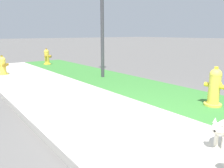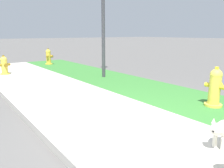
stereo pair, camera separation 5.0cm
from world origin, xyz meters
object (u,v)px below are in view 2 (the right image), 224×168
object	(u,v)px
small_white_dog	(223,129)
fire_hydrant_at_driveway	(49,57)
fire_hydrant_mid_block	(215,87)
fire_hydrant_across_street	(4,65)

from	to	relation	value
small_white_dog	fire_hydrant_at_driveway	bearing A→B (deg)	-96.99
fire_hydrant_mid_block	small_white_dog	bearing A→B (deg)	-61.41
fire_hydrant_mid_block	fire_hydrant_at_driveway	size ratio (longest dim) A/B	1.07
fire_hydrant_at_driveway	small_white_dog	size ratio (longest dim) A/B	1.53
fire_hydrant_at_driveway	small_white_dog	distance (m)	8.74
fire_hydrant_across_street	fire_hydrant_at_driveway	xyz separation A→B (m)	(-1.54, 2.20, 0.03)
fire_hydrant_mid_block	small_white_dog	world-z (taller)	fire_hydrant_mid_block
fire_hydrant_mid_block	fire_hydrant_across_street	size ratio (longest dim) A/B	1.17
fire_hydrant_mid_block	fire_hydrant_across_street	bearing A→B (deg)	-160.38
fire_hydrant_at_driveway	small_white_dog	bearing A→B (deg)	32.57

